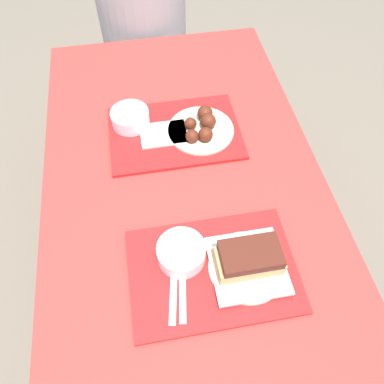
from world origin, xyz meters
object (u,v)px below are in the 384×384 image
Objects in this scene: tray_far at (174,133)px; brisket_sandwich_plate at (249,261)px; bowl_coleslaw_near at (181,252)px; wings_plate_far at (202,127)px; tray_near at (213,271)px; bowl_coleslaw_far at (130,117)px; person_seated_across at (141,5)px.

brisket_sandwich_plate reaches higher than tray_far.
bowl_coleslaw_near is 0.44m from wings_plate_far.
bowl_coleslaw_far is at bearing 106.23° from tray_near.
person_seated_across is at bearing 98.68° from wings_plate_far.
tray_far is 2.14× the size of brisket_sandwich_plate.
person_seated_across is (-0.12, 0.78, -0.01)m from wings_plate_far.
bowl_coleslaw_far is (-0.13, 0.06, 0.03)m from tray_far.
tray_near is at bearing -97.38° from wings_plate_far.
tray_near is 0.48m from tray_far.
tray_near is 3.41× the size of bowl_coleslaw_near.
bowl_coleslaw_far is (-0.16, 0.54, 0.03)m from tray_near.
tray_near is 2.14× the size of brisket_sandwich_plate.
wings_plate_far is 0.30× the size of person_seated_across.
bowl_coleslaw_far is at bearing 161.37° from wings_plate_far.
wings_plate_far is (0.09, -0.01, 0.03)m from tray_far.
bowl_coleslaw_far is 0.71m from person_seated_across.
tray_near is at bearing -73.77° from bowl_coleslaw_far.
bowl_coleslaw_far is (-0.09, 0.50, 0.00)m from bowl_coleslaw_near.
bowl_coleslaw_near is 1.20m from person_seated_across.
wings_plate_far is at bearing -18.63° from bowl_coleslaw_far.
bowl_coleslaw_near is at bearing 160.33° from brisket_sandwich_plate.
tray_far is 3.41× the size of bowl_coleslaw_far.
tray_far is at bearing 93.27° from tray_near.
wings_plate_far is 0.78m from person_seated_across.
bowl_coleslaw_near is (-0.04, -0.44, 0.03)m from tray_far.
brisket_sandwich_plate is (0.16, -0.06, 0.01)m from bowl_coleslaw_near.
wings_plate_far is (-0.02, 0.48, -0.02)m from brisket_sandwich_plate.
person_seated_across is (0.10, 0.70, -0.02)m from bowl_coleslaw_far.
tray_near is at bearing -33.47° from bowl_coleslaw_near.
wings_plate_far is at bearing -8.02° from tray_far.
bowl_coleslaw_near is 0.50m from bowl_coleslaw_far.
bowl_coleslaw_near is at bearing -107.37° from wings_plate_far.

